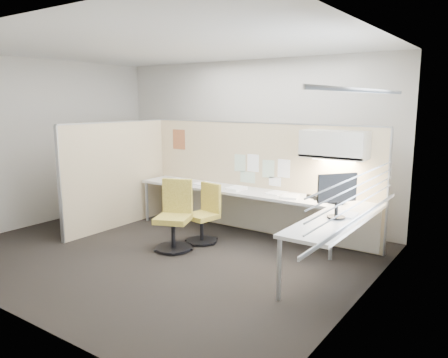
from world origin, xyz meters
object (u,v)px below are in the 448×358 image
Objects in this scene: phone at (337,199)px; monitor at (337,193)px; chair_left at (205,215)px; desk at (262,203)px; chair_right at (175,218)px.

monitor is at bearing -75.77° from phone.
monitor reaches higher than chair_left.
chair_right reaches higher than desk.
chair_left is 3.84× the size of phone.
chair_left is at bearing 49.06° from chair_right.
chair_left is 1.63× the size of monitor.
desk is 17.67× the size of phone.
desk is 1.31m from chair_right.
phone reaches higher than desk.
desk is at bearing 103.03° from monitor.
desk is 7.52× the size of monitor.
monitor is (2.26, 0.31, 0.58)m from chair_right.
chair_right is 2.27m from phone.
chair_right is at bearing -98.57° from chair_left.
phone is at bearing 58.28° from monitor.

